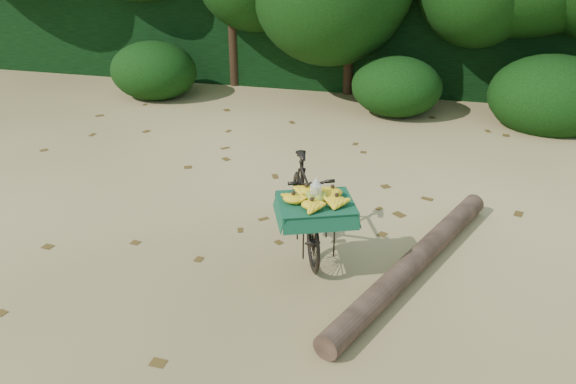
# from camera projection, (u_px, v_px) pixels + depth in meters

# --- Properties ---
(ground) EXTENTS (80.00, 80.00, 0.00)m
(ground) POSITION_uv_depth(u_px,v_px,m) (234.00, 217.00, 7.17)
(ground) COLOR tan
(ground) RESTS_ON ground
(vendor_bicycle) EXTENTS (1.17, 1.80, 0.99)m
(vendor_bicycle) POSITION_uv_depth(u_px,v_px,m) (306.00, 205.00, 6.36)
(vendor_bicycle) COLOR black
(vendor_bicycle) RESTS_ON ground
(fallen_log) EXTENTS (1.46, 3.08, 0.23)m
(fallen_log) POSITION_uv_depth(u_px,v_px,m) (414.00, 262.00, 6.07)
(fallen_log) COLOR brown
(fallen_log) RESTS_ON ground
(hedge_backdrop) EXTENTS (26.00, 1.80, 1.80)m
(hedge_backdrop) POSITION_uv_depth(u_px,v_px,m) (331.00, 36.00, 12.30)
(hedge_backdrop) COLOR black
(hedge_backdrop) RESTS_ON ground
(bush_clumps) EXTENTS (8.80, 1.70, 0.90)m
(bush_clumps) POSITION_uv_depth(u_px,v_px,m) (339.00, 86.00, 10.64)
(bush_clumps) COLOR black
(bush_clumps) RESTS_ON ground
(leaf_litter) EXTENTS (7.00, 7.30, 0.01)m
(leaf_litter) POSITION_uv_depth(u_px,v_px,m) (251.00, 194.00, 7.74)
(leaf_litter) COLOR #4D3614
(leaf_litter) RESTS_ON ground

